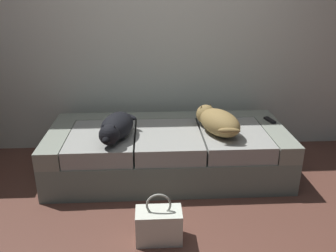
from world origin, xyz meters
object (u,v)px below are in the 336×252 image
Objects in this scene: dog_tan at (217,121)px; tv_remote at (270,120)px; couch at (168,151)px; handbag at (159,225)px; dog_dark at (116,127)px.

dog_tan is 4.10× the size of tv_remote.
handbag is at bearing -96.73° from couch.
handbag is (-1.12, -1.12, -0.34)m from tv_remote.
dog_dark is at bearing 178.15° from tv_remote.
dog_dark is (-0.45, -0.19, 0.33)m from couch.
handbag is (-0.55, -0.86, -0.43)m from dog_tan.
dog_dark is at bearing 113.46° from handbag.
couch is 0.98m from handbag.
tv_remote is (0.57, 0.25, -0.10)m from dog_tan.
dog_dark reaches higher than couch.
couch is 1.04m from tv_remote.
dog_tan is (0.43, -0.11, 0.34)m from couch.
tv_remote reaches higher than couch.
tv_remote is (1.00, 0.15, 0.24)m from couch.
tv_remote reaches higher than handbag.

